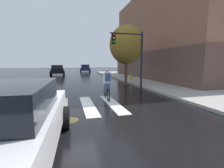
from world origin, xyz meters
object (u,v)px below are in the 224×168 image
at_px(manhole_cover, 69,120).
at_px(sedan_near, 5,124).
at_px(fire_hydrant, 131,77).
at_px(sedan_far, 85,68).
at_px(street_tree_near, 126,45).
at_px(traffic_light_near, 131,50).
at_px(cyclist, 107,84).
at_px(sedan_mid, 57,70).

relative_size(manhole_cover, sedan_near, 0.14).
bearing_deg(fire_hydrant, sedan_far, 97.83).
height_order(sedan_near, street_tree_near, street_tree_near).
bearing_deg(traffic_light_near, manhole_cover, -129.53).
height_order(traffic_light_near, street_tree_near, street_tree_near).
bearing_deg(fire_hydrant, cyclist, -121.12).
height_order(sedan_near, sedan_mid, sedan_mid).
bearing_deg(manhole_cover, cyclist, 53.11).
height_order(traffic_light_near, fire_hydrant, traffic_light_near).
height_order(sedan_near, sedan_far, sedan_near).
bearing_deg(fire_hydrant, manhole_cover, -122.78).
xyz_separation_m(cyclist, street_tree_near, (3.06, 5.41, 2.71)).
xyz_separation_m(sedan_far, traffic_light_near, (0.92, -23.76, 2.05)).
xyz_separation_m(sedan_far, street_tree_near, (1.52, -21.10, 2.74)).
distance_m(manhole_cover, traffic_light_near, 7.54).
bearing_deg(sedan_far, traffic_light_near, -87.77).
relative_size(sedan_mid, street_tree_near, 0.91).
height_order(sedan_mid, cyclist, cyclist).
bearing_deg(cyclist, sedan_near, -123.25).
bearing_deg(sedan_far, sedan_near, -98.49).
bearing_deg(cyclist, sedan_far, 86.67).
height_order(manhole_cover, sedan_mid, sedan_mid).
relative_size(sedan_far, traffic_light_near, 1.12).
bearing_deg(traffic_light_near, sedan_far, 92.23).
bearing_deg(manhole_cover, sedan_mid, 94.60).
distance_m(manhole_cover, sedan_far, 29.37).
distance_m(sedan_near, traffic_light_near, 9.59).
xyz_separation_m(cyclist, fire_hydrant, (4.22, 6.99, -0.31)).
xyz_separation_m(sedan_mid, street_tree_near, (6.77, -13.44, 2.72)).
xyz_separation_m(sedan_near, sedan_mid, (-0.58, 23.63, 0.01)).
bearing_deg(manhole_cover, sedan_far, 83.12).
distance_m(sedan_near, street_tree_near, 12.23).
height_order(cyclist, fire_hydrant, cyclist).
bearing_deg(sedan_near, street_tree_near, 58.70).
bearing_deg(traffic_light_near, sedan_mid, 110.96).
distance_m(sedan_far, fire_hydrant, 19.70).
distance_m(sedan_mid, fire_hydrant, 14.27).
distance_m(sedan_far, traffic_light_near, 23.87).
bearing_deg(sedan_mid, fire_hydrant, -56.24).
xyz_separation_m(cyclist, traffic_light_near, (2.47, 2.75, 2.02)).
relative_size(manhole_cover, sedan_mid, 0.13).
xyz_separation_m(manhole_cover, sedan_near, (-1.15, -2.13, 0.82)).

